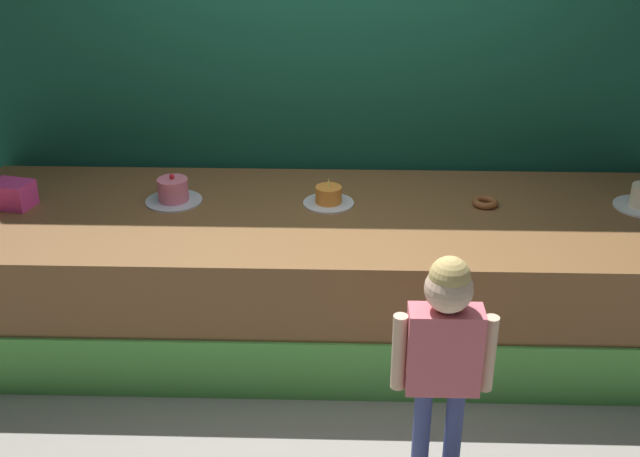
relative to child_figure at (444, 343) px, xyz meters
The scene contains 8 objects.
ground_plane 1.04m from the child_figure, 132.26° to the left, with size 12.00×12.00×0.00m, color gray.
stage_platform 1.35m from the child_figure, 112.83° to the left, with size 4.11×1.32×0.75m.
curtain_backdrop 2.14m from the child_figure, 104.50° to the left, with size 4.81×0.08×2.89m, color #144C38.
child_figure is the anchor object (origin of this frame).
pink_box 2.57m from the child_figure, 151.19° to the left, with size 0.21×0.16×0.14m, color #F93E97.
donut 1.38m from the child_figure, 74.44° to the left, with size 0.14×0.14×0.04m, color brown.
cake_left 1.92m from the child_figure, 136.01° to the left, with size 0.32×0.32×0.17m.
cake_center 1.42m from the child_figure, 110.84° to the left, with size 0.29×0.29×0.16m.
Camera 1 is at (0.08, -3.32, 2.57)m, focal length 44.79 mm.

